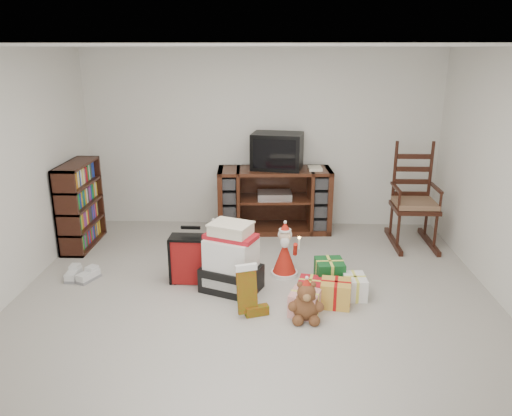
% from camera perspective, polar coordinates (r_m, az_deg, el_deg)
% --- Properties ---
extents(room, '(5.01, 5.01, 2.51)m').
position_cam_1_polar(room, '(4.69, -0.22, 2.56)').
color(room, '#A8A49A').
rests_on(room, ground).
extents(tv_stand, '(1.59, 0.65, 0.89)m').
position_cam_1_polar(tv_stand, '(7.02, 2.10, 0.92)').
color(tv_stand, '#452313').
rests_on(tv_stand, floor).
extents(bookshelf, '(0.30, 0.90, 1.10)m').
position_cam_1_polar(bookshelf, '(6.84, -19.44, 0.18)').
color(bookshelf, '#34140E').
rests_on(bookshelf, floor).
extents(rocking_chair, '(0.56, 0.92, 1.39)m').
position_cam_1_polar(rocking_chair, '(6.89, 17.48, -0.02)').
color(rocking_chair, '#34140E').
rests_on(rocking_chair, floor).
extents(gift_pile, '(0.71, 0.62, 0.74)m').
position_cam_1_polar(gift_pile, '(5.32, -2.84, -6.15)').
color(gift_pile, black).
rests_on(gift_pile, floor).
extents(red_suitcase, '(0.42, 0.23, 0.63)m').
position_cam_1_polar(red_suitcase, '(5.56, -7.53, -5.79)').
color(red_suitcase, maroon).
rests_on(red_suitcase, floor).
extents(stocking, '(0.27, 0.19, 0.53)m').
position_cam_1_polar(stocking, '(4.85, -1.04, -9.37)').
color(stocking, '#0C6C0E').
rests_on(stocking, floor).
extents(teddy_bear, '(0.26, 0.23, 0.39)m').
position_cam_1_polar(teddy_bear, '(4.84, 5.72, -10.77)').
color(teddy_bear, brown).
rests_on(teddy_bear, floor).
extents(santa_figurine, '(0.31, 0.30, 0.64)m').
position_cam_1_polar(santa_figurine, '(5.69, 3.29, -5.38)').
color(santa_figurine, '#B21E13').
rests_on(santa_figurine, floor).
extents(mrs_claus_figurine, '(0.30, 0.29, 0.62)m').
position_cam_1_polar(mrs_claus_figurine, '(5.84, -4.80, -4.90)').
color(mrs_claus_figurine, '#B21E13').
rests_on(mrs_claus_figurine, floor).
extents(sneaker_pair, '(0.36, 0.31, 0.10)m').
position_cam_1_polar(sneaker_pair, '(5.99, -19.38, -7.26)').
color(sneaker_pair, silver).
rests_on(sneaker_pair, floor).
extents(gift_cluster, '(0.78, 0.88, 0.27)m').
position_cam_1_polar(gift_cluster, '(5.25, 8.20, -9.01)').
color(gift_cluster, red).
rests_on(gift_cluster, floor).
extents(crt_television, '(0.74, 0.59, 0.49)m').
position_cam_1_polar(crt_television, '(6.88, 2.44, 6.52)').
color(crt_television, black).
rests_on(crt_television, tv_stand).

